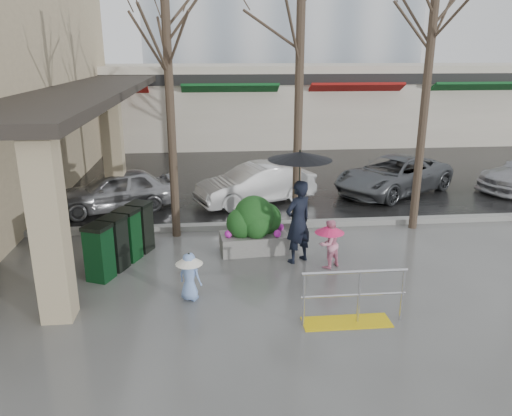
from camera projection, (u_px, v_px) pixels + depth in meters
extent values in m
plane|color=#51514F|center=(267.00, 295.00, 10.04)|extent=(120.00, 120.00, 0.00)
cube|color=black|center=(225.00, 130.00, 30.92)|extent=(120.00, 36.00, 0.01)
cube|color=gray|center=(250.00, 225.00, 13.82)|extent=(120.00, 0.30, 0.15)
cube|color=#2D2823|center=(91.00, 85.00, 16.10)|extent=(2.80, 18.00, 0.25)
cube|color=tan|center=(49.00, 228.00, 8.68)|extent=(0.55, 0.55, 3.50)
cube|color=tan|center=(114.00, 154.00, 14.85)|extent=(0.55, 0.55, 3.50)
cube|color=beige|center=(265.00, 103.00, 26.71)|extent=(34.00, 6.00, 4.00)
cube|color=maroon|center=(100.00, 93.00, 22.96)|extent=(4.50, 1.68, 0.87)
cube|color=#0F4C1E|center=(230.00, 92.00, 23.51)|extent=(4.50, 1.68, 0.87)
cube|color=maroon|center=(354.00, 91.00, 24.07)|extent=(4.50, 1.68, 0.87)
cube|color=#0F4C1E|center=(472.00, 90.00, 24.62)|extent=(4.50, 1.68, 0.87)
cube|color=black|center=(272.00, 79.00, 23.53)|extent=(34.00, 0.35, 0.50)
cube|color=yellow|center=(346.00, 322.00, 9.02)|extent=(1.60, 0.50, 0.02)
cylinder|color=silver|center=(304.00, 300.00, 8.80)|extent=(0.05, 0.05, 1.00)
cylinder|color=silver|center=(359.00, 297.00, 8.89)|extent=(0.05, 0.05, 1.00)
cylinder|color=silver|center=(402.00, 295.00, 8.97)|extent=(0.05, 0.05, 1.00)
cylinder|color=silver|center=(355.00, 272.00, 8.73)|extent=(1.90, 0.06, 0.06)
cylinder|color=silver|center=(354.00, 295.00, 8.87)|extent=(1.90, 0.04, 0.04)
cylinder|color=#382B21|center=(170.00, 106.00, 12.25)|extent=(0.22, 0.22, 6.80)
cylinder|color=#382B21|center=(299.00, 101.00, 12.51)|extent=(0.22, 0.22, 7.00)
cylinder|color=#382B21|center=(424.00, 109.00, 12.90)|extent=(0.22, 0.22, 6.50)
imported|color=black|center=(298.00, 222.00, 11.37)|extent=(0.85, 0.77, 1.95)
cylinder|color=black|center=(299.00, 179.00, 11.07)|extent=(0.02, 0.02, 1.23)
cone|color=black|center=(300.00, 156.00, 10.91)|extent=(1.44, 1.44, 0.18)
sphere|color=black|center=(300.00, 151.00, 10.87)|extent=(0.05, 0.05, 0.05)
imported|color=pink|center=(329.00, 244.00, 11.20)|extent=(0.69, 0.65, 1.12)
cylinder|color=black|center=(329.00, 235.00, 11.13)|extent=(0.02, 0.02, 0.49)
cone|color=#FF286A|center=(330.00, 229.00, 11.09)|extent=(0.67, 0.67, 0.18)
sphere|color=black|center=(330.00, 224.00, 11.05)|extent=(0.05, 0.05, 0.05)
imported|color=#7FA2E3|center=(190.00, 277.00, 9.73)|extent=(0.57, 0.50, 0.97)
cylinder|color=black|center=(189.00, 266.00, 9.66)|extent=(0.02, 0.02, 0.45)
cone|color=white|center=(189.00, 260.00, 9.62)|extent=(0.54, 0.54, 0.18)
sphere|color=black|center=(189.00, 254.00, 9.59)|extent=(0.05, 0.05, 0.05)
cube|color=slate|center=(254.00, 243.00, 12.18)|extent=(1.68, 0.94, 0.45)
ellipsoid|color=#164215|center=(254.00, 217.00, 11.98)|extent=(0.99, 0.89, 1.03)
sphere|color=#164215|center=(241.00, 223.00, 11.90)|extent=(0.71, 0.71, 0.71)
sphere|color=#164215|center=(266.00, 219.00, 12.17)|extent=(0.75, 0.75, 0.75)
cube|color=#0C3517|center=(99.00, 255.00, 10.58)|extent=(0.61, 0.61, 1.13)
cube|color=black|center=(97.00, 227.00, 10.39)|extent=(0.65, 0.65, 0.08)
cube|color=black|center=(114.00, 245.00, 11.09)|extent=(0.61, 0.61, 1.13)
cube|color=black|center=(112.00, 219.00, 10.91)|extent=(0.65, 0.65, 0.08)
cube|color=#0D3A18|center=(128.00, 237.00, 11.61)|extent=(0.61, 0.61, 1.13)
cube|color=black|center=(126.00, 211.00, 11.42)|extent=(0.65, 0.65, 0.08)
cube|color=black|center=(141.00, 229.00, 12.12)|extent=(0.61, 0.61, 1.13)
cube|color=black|center=(139.00, 204.00, 11.94)|extent=(0.65, 0.65, 0.08)
imported|color=#9D9DA1|center=(115.00, 190.00, 15.22)|extent=(3.98, 2.59, 1.26)
imported|color=silver|center=(256.00, 184.00, 15.92)|extent=(4.05, 2.62, 1.26)
imported|color=#595D61|center=(393.00, 175.00, 17.10)|extent=(4.95, 4.20, 1.26)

